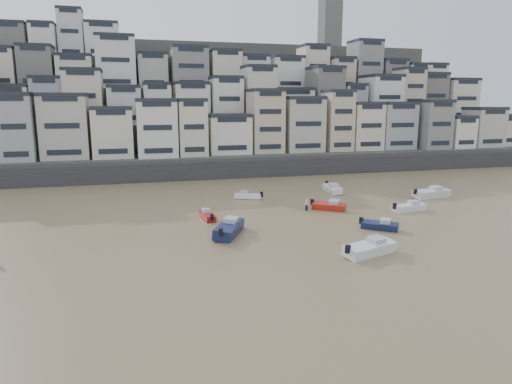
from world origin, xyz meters
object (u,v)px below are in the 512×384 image
object	(u,v)px
boat_a	(370,246)
boat_c	(229,226)
boat_f	(207,215)
boat_e	(329,205)
boat_b	(380,224)
boat_g	(431,192)
boat_d	(409,206)
person_pink	(307,204)
boat_i	(332,187)
boat_h	(248,195)

from	to	relation	value
boat_a	boat_c	xyz separation A→B (m)	(-12.01, 10.57, 0.09)
boat_f	boat_e	distance (m)	17.29
boat_b	boat_g	bearing A→B (deg)	79.17
boat_b	boat_d	bearing A→B (deg)	79.35
boat_d	person_pink	bearing A→B (deg)	157.32
boat_e	boat_b	distance (m)	10.96
boat_e	boat_i	bearing A→B (deg)	99.66
boat_h	person_pink	xyz separation A→B (m)	(5.95, -9.81, 0.25)
boat_h	boat_i	distance (m)	14.95
boat_d	boat_h	xyz separation A→B (m)	(-19.64, 13.76, -0.10)
boat_g	boat_b	xyz separation A→B (m)	(-17.46, -14.42, -0.31)
boat_a	boat_c	size ratio (longest dim) A/B	0.91
boat_g	boat_c	xyz separation A→B (m)	(-35.18, -11.81, 0.02)
boat_e	boat_h	size ratio (longest dim) A/B	1.12
boat_g	boat_a	bearing A→B (deg)	-144.67
boat_g	boat_i	size ratio (longest dim) A/B	1.15
boat_c	person_pink	size ratio (longest dim) A/B	4.09
boat_c	person_pink	distance (m)	15.51
boat_f	person_pink	bearing A→B (deg)	-91.99
boat_a	boat_h	world-z (taller)	boat_a
boat_f	person_pink	world-z (taller)	person_pink
boat_f	boat_b	size ratio (longest dim) A/B	0.94
boat_h	boat_a	bearing A→B (deg)	124.23
boat_d	person_pink	distance (m)	14.25
boat_d	boat_b	world-z (taller)	boat_d
boat_g	boat_c	world-z (taller)	boat_c
boat_g	boat_f	distance (m)	36.67
boat_c	boat_f	world-z (taller)	boat_c
boat_g	person_pink	xyz separation A→B (m)	(-22.32, -3.13, -0.07)
boat_c	boat_i	size ratio (longest dim) A/B	1.18
boat_h	person_pink	world-z (taller)	person_pink
boat_c	boat_e	size ratio (longest dim) A/B	1.39
boat_g	boat_h	bearing A→B (deg)	158.04
boat_f	boat_g	bearing A→B (deg)	-89.71
boat_a	boat_f	world-z (taller)	boat_a
boat_c	boat_h	bearing A→B (deg)	6.32
boat_i	person_pink	xyz separation A→B (m)	(-8.94, -11.12, 0.05)
boat_a	boat_b	world-z (taller)	boat_a
boat_i	person_pink	bearing A→B (deg)	-34.05
boat_g	boat_f	xyz separation A→B (m)	(-36.43, -4.19, -0.35)
boat_g	boat_h	distance (m)	29.05
boat_d	boat_i	world-z (taller)	boat_i
boat_a	boat_b	distance (m)	9.80
boat_a	boat_b	size ratio (longest dim) A/B	1.38
boat_f	boat_a	bearing A→B (deg)	-150.19
boat_a	boat_c	distance (m)	15.99
boat_e	boat_i	world-z (taller)	boat_i
boat_a	boat_f	distance (m)	22.51
boat_d	boat_i	size ratio (longest dim) A/B	0.88
boat_a	boat_c	world-z (taller)	boat_c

